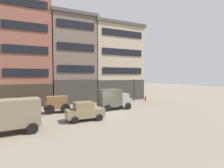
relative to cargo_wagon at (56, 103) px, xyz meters
The scene contains 12 objects.
ground_plane 5.91m from the cargo_wagon, 26.39° to the right, with size 120.00×120.00×0.00m, color slate.
building_far_left 10.96m from the cargo_wagon, 110.72° to the left, with size 7.23×5.88×16.20m.
building_center_left 10.68m from the cargo_wagon, 63.41° to the left, with size 7.32×5.88×14.25m.
building_center_right 15.56m from the cargo_wagon, 33.05° to the left, with size 9.72×5.88×13.73m.
cargo_wagon is the anchor object (origin of this frame).
draft_horse 2.95m from the cargo_wagon, behind, with size 2.35×0.66×2.30m.
delivery_truck_near 7.12m from the cargo_wagon, ahead, with size 4.37×2.17×2.62m.
delivery_truck_far 7.61m from the cargo_wagon, 124.90° to the right, with size 4.44×2.34×2.62m.
sedan_dark 5.30m from the cargo_wagon, 69.44° to the right, with size 3.73×1.93×1.83m.
pedestrian_officer 4.22m from the cargo_wagon, 134.38° to the left, with size 0.50×0.50×1.79m.
streetlamp_curbside 13.82m from the cargo_wagon, 14.27° to the left, with size 0.32×0.32×4.12m.
fire_hydrant_curbside 15.92m from the cargo_wagon, 11.80° to the left, with size 0.24×0.24×0.83m.
Camera 1 is at (-8.81, -19.15, 4.46)m, focal length 28.65 mm.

